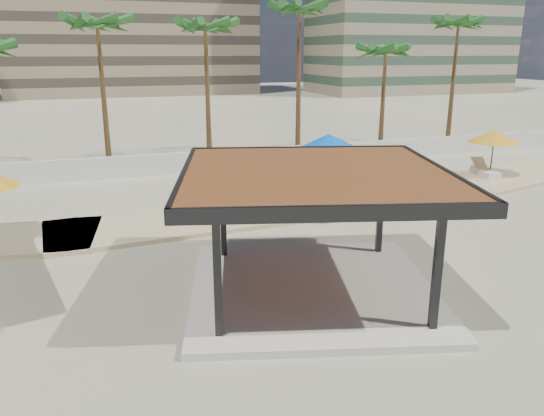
{
  "coord_description": "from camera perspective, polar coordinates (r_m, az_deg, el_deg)",
  "views": [
    {
      "loc": [
        -4.01,
        -13.7,
        6.72
      ],
      "look_at": [
        1.87,
        3.25,
        1.4
      ],
      "focal_mm": 35.0,
      "sensor_mm": 36.0,
      "label": 1
    }
  ],
  "objects": [
    {
      "name": "umbrella_d",
      "position": [
        25.11,
        6.1,
        7.04
      ],
      "size": [
        3.72,
        3.72,
        2.85
      ],
      "rotation": [
        0.0,
        0.0,
        -0.18
      ],
      "color": "beige",
      "rests_on": "promenade"
    },
    {
      "name": "promenade",
      "position": [
        23.18,
        -3.28,
        -0.21
      ],
      "size": [
        44.45,
        7.97,
        0.24
      ],
      "color": "#C6B284",
      "rests_on": "ground"
    },
    {
      "name": "building_mid",
      "position": [
        92.36,
        -15.09,
        20.68
      ],
      "size": [
        38.0,
        16.0,
        30.4
      ],
      "color": "#847259",
      "rests_on": "ground"
    },
    {
      "name": "ground",
      "position": [
        15.78,
        -2.58,
        -8.71
      ],
      "size": [
        200.0,
        200.0,
        0.0
      ],
      "primitive_type": "plane",
      "color": "tan",
      "rests_on": "ground"
    },
    {
      "name": "umbrella_c",
      "position": [
        22.0,
        5.79,
        4.46
      ],
      "size": [
        3.2,
        3.2,
        2.3
      ],
      "rotation": [
        0.0,
        0.0,
        0.28
      ],
      "color": "beige",
      "rests_on": "promenade"
    },
    {
      "name": "palm_d",
      "position": [
        32.64,
        -18.25,
        17.82
      ],
      "size": [
        3.0,
        3.0,
        9.06
      ],
      "color": "brown",
      "rests_on": "ground"
    },
    {
      "name": "boundary_wall",
      "position": [
        30.59,
        -11.25,
        4.66
      ],
      "size": [
        56.0,
        0.3,
        1.2
      ],
      "primitive_type": "cube",
      "color": "silver",
      "rests_on": "ground"
    },
    {
      "name": "palm_h",
      "position": [
        41.04,
        19.39,
        17.79
      ],
      "size": [
        3.0,
        3.0,
        9.43
      ],
      "color": "brown",
      "rests_on": "ground"
    },
    {
      "name": "palm_e",
      "position": [
        32.88,
        -7.18,
        18.3
      ],
      "size": [
        3.0,
        3.0,
        8.96
      ],
      "color": "brown",
      "rests_on": "ground"
    },
    {
      "name": "pavilion_central",
      "position": [
        14.83,
        4.52,
        -1.37
      ],
      "size": [
        8.86,
        8.86,
        3.65
      ],
      "rotation": [
        0.0,
        0.0,
        -0.27
      ],
      "color": "beige",
      "rests_on": "ground"
    },
    {
      "name": "lounger_b",
      "position": [
        27.25,
        10.57,
        2.72
      ],
      "size": [
        0.63,
        1.91,
        0.72
      ],
      "rotation": [
        0.0,
        0.0,
        1.57
      ],
      "color": "white",
      "rests_on": "promenade"
    },
    {
      "name": "umbrella_e",
      "position": [
        31.13,
        22.8,
        7.13
      ],
      "size": [
        3.17,
        3.17,
        2.5
      ],
      "rotation": [
        0.0,
        0.0,
        0.14
      ],
      "color": "beige",
      "rests_on": "promenade"
    },
    {
      "name": "palm_g",
      "position": [
        37.14,
        12.12,
        15.88
      ],
      "size": [
        3.0,
        3.0,
        7.6
      ],
      "color": "brown",
      "rests_on": "ground"
    },
    {
      "name": "lounger_d",
      "position": [
        31.3,
        21.93,
        3.63
      ],
      "size": [
        1.18,
        2.32,
        0.84
      ],
      "rotation": [
        0.0,
        0.0,
        1.35
      ],
      "color": "white",
      "rests_on": "promenade"
    },
    {
      "name": "lounger_c",
      "position": [
        22.31,
        4.58,
        -0.07
      ],
      "size": [
        0.99,
        2.18,
        0.79
      ],
      "rotation": [
        0.0,
        0.0,
        1.73
      ],
      "color": "white",
      "rests_on": "promenade"
    },
    {
      "name": "palm_f",
      "position": [
        34.89,
        2.98,
        20.02
      ],
      "size": [
        3.0,
        3.0,
        10.08
      ],
      "color": "brown",
      "rests_on": "ground"
    }
  ]
}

